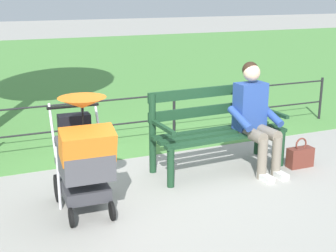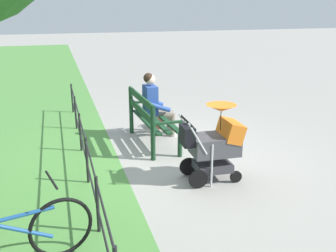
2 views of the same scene
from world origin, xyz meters
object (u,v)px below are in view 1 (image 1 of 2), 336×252
Objects in this scene: stroller at (83,153)px; handbag at (300,157)px; park_bench at (216,125)px; person_on_bench at (255,114)px.

stroller is 2.73m from handbag.
park_bench is 1.41× the size of stroller.
person_on_bench is at bearing -171.06° from stroller.
park_bench is 1.27× the size of person_on_bench.
person_on_bench reaches higher than handbag.
park_bench is 0.48m from person_on_bench.
stroller is at bearing 17.90° from park_bench.
person_on_bench is 2.15m from stroller.
stroller reaches higher than handbag.
handbag is (-0.96, 0.41, -0.40)m from park_bench.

